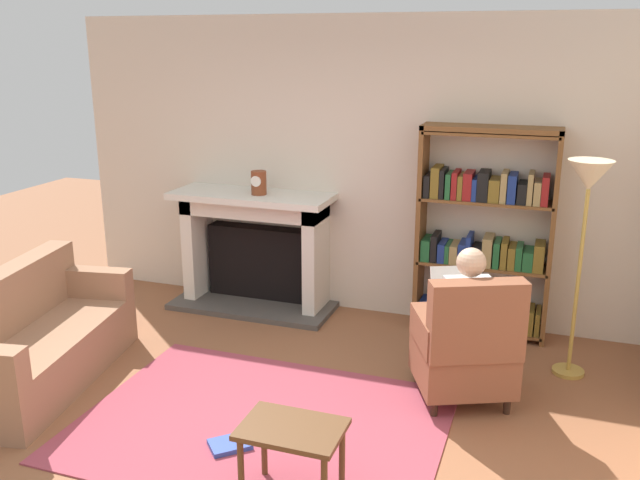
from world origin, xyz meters
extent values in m
plane|color=brown|center=(0.00, 0.00, 0.00)|extent=(14.00, 14.00, 0.00)
cube|color=beige|center=(0.00, 2.55, 1.35)|extent=(5.60, 0.10, 2.70)
cube|color=#9D3E4B|center=(0.00, 0.30, 0.01)|extent=(2.40, 1.80, 0.01)
cube|color=#4C4742|center=(-0.93, 2.18, 0.03)|extent=(1.55, 0.64, 0.05)
cube|color=black|center=(-0.93, 2.40, 0.40)|extent=(1.03, 0.20, 0.70)
cube|color=silver|center=(-1.55, 2.28, 0.53)|extent=(0.12, 0.44, 1.06)
cube|color=silver|center=(-0.32, 2.28, 0.53)|extent=(0.12, 0.44, 1.06)
cube|color=silver|center=(-0.93, 2.28, 0.98)|extent=(1.35, 0.44, 0.16)
cube|color=silver|center=(-0.93, 2.22, 1.09)|extent=(1.51, 0.56, 0.06)
cylinder|color=brown|center=(-0.84, 2.20, 1.23)|extent=(0.14, 0.14, 0.22)
cylinder|color=white|center=(-0.84, 2.14, 1.25)|extent=(0.10, 0.01, 0.10)
cube|color=brown|center=(0.63, 2.34, 0.90)|extent=(0.04, 0.32, 1.80)
cube|color=brown|center=(1.72, 2.34, 0.90)|extent=(0.04, 0.32, 1.80)
cube|color=brown|center=(1.18, 2.34, 1.78)|extent=(1.13, 0.32, 0.04)
cube|color=brown|center=(1.18, 2.34, 0.06)|extent=(1.09, 0.32, 0.02)
cube|color=navy|center=(0.70, 2.33, 0.16)|extent=(0.08, 0.26, 0.18)
cube|color=#4C1E59|center=(0.79, 2.33, 0.19)|extent=(0.07, 0.26, 0.23)
cube|color=#4C1E59|center=(0.86, 2.33, 0.19)|extent=(0.05, 0.26, 0.24)
cube|color=brown|center=(0.92, 2.33, 0.15)|extent=(0.06, 0.26, 0.16)
cube|color=maroon|center=(0.98, 2.33, 0.20)|extent=(0.06, 0.26, 0.25)
cube|color=navy|center=(1.05, 2.33, 0.17)|extent=(0.07, 0.26, 0.19)
cube|color=brown|center=(1.11, 2.33, 0.20)|extent=(0.04, 0.26, 0.25)
cube|color=navy|center=(1.18, 2.33, 0.19)|extent=(0.08, 0.26, 0.24)
cube|color=black|center=(1.26, 2.33, 0.15)|extent=(0.09, 0.26, 0.16)
cube|color=maroon|center=(1.35, 2.33, 0.15)|extent=(0.08, 0.26, 0.17)
cube|color=#997F4C|center=(1.43, 2.33, 0.19)|extent=(0.07, 0.26, 0.24)
cube|color=#1E592D|center=(1.50, 2.33, 0.15)|extent=(0.05, 0.26, 0.16)
cube|color=navy|center=(1.56, 2.33, 0.19)|extent=(0.04, 0.26, 0.23)
cube|color=brown|center=(1.61, 2.33, 0.18)|extent=(0.06, 0.26, 0.21)
cube|color=brown|center=(1.67, 2.33, 0.17)|extent=(0.04, 0.26, 0.20)
cube|color=brown|center=(1.18, 2.34, 0.62)|extent=(1.09, 0.32, 0.02)
cube|color=#1E592D|center=(0.70, 2.33, 0.73)|extent=(0.08, 0.26, 0.19)
cube|color=black|center=(0.77, 2.33, 0.75)|extent=(0.05, 0.26, 0.23)
cube|color=navy|center=(0.84, 2.33, 0.72)|extent=(0.06, 0.26, 0.17)
cube|color=#1E592D|center=(0.89, 2.33, 0.71)|extent=(0.04, 0.26, 0.16)
cube|color=#997F4C|center=(0.94, 2.33, 0.71)|extent=(0.07, 0.26, 0.16)
cube|color=navy|center=(1.01, 2.33, 0.72)|extent=(0.06, 0.26, 0.18)
cube|color=navy|center=(1.06, 2.33, 0.76)|extent=(0.04, 0.26, 0.25)
cube|color=black|center=(1.13, 2.33, 0.71)|extent=(0.08, 0.26, 0.16)
cube|color=#997F4C|center=(1.22, 2.33, 0.76)|extent=(0.08, 0.26, 0.25)
cube|color=#1E592D|center=(1.30, 2.33, 0.74)|extent=(0.05, 0.26, 0.22)
cube|color=brown|center=(1.36, 2.33, 0.75)|extent=(0.05, 0.26, 0.23)
cube|color=brown|center=(1.42, 2.33, 0.73)|extent=(0.06, 0.26, 0.19)
cube|color=#1E592D|center=(1.48, 2.33, 0.73)|extent=(0.05, 0.26, 0.20)
cube|color=#1E592D|center=(1.55, 2.33, 0.72)|extent=(0.08, 0.26, 0.16)
cube|color=brown|center=(1.64, 2.33, 0.75)|extent=(0.08, 0.26, 0.23)
cube|color=brown|center=(1.18, 2.34, 1.18)|extent=(1.09, 0.32, 0.02)
cube|color=black|center=(0.69, 2.33, 1.29)|extent=(0.05, 0.26, 0.19)
cube|color=brown|center=(0.76, 2.33, 1.32)|extent=(0.07, 0.26, 0.26)
cube|color=black|center=(0.82, 2.33, 1.31)|extent=(0.04, 0.26, 0.24)
cube|color=#1E592D|center=(0.87, 2.33, 1.30)|extent=(0.04, 0.26, 0.21)
cube|color=maroon|center=(0.92, 2.33, 1.31)|extent=(0.05, 0.26, 0.23)
cube|color=brown|center=(0.97, 2.33, 1.30)|extent=(0.04, 0.26, 0.20)
cube|color=maroon|center=(1.03, 2.33, 1.31)|extent=(0.07, 0.26, 0.23)
cube|color=navy|center=(1.08, 2.33, 1.29)|extent=(0.04, 0.26, 0.18)
cube|color=black|center=(1.15, 2.33, 1.31)|extent=(0.09, 0.26, 0.24)
cube|color=brown|center=(1.24, 2.33, 1.29)|extent=(0.09, 0.26, 0.19)
cube|color=#997F4C|center=(1.32, 2.33, 1.32)|extent=(0.05, 0.26, 0.25)
cube|color=navy|center=(1.38, 2.33, 1.31)|extent=(0.07, 0.26, 0.23)
cube|color=black|center=(1.46, 2.33, 1.28)|extent=(0.07, 0.26, 0.17)
cube|color=#997F4C|center=(1.52, 2.33, 1.32)|extent=(0.04, 0.26, 0.25)
cube|color=#997F4C|center=(1.58, 2.33, 1.29)|extent=(0.05, 0.26, 0.19)
cube|color=maroon|center=(1.64, 2.33, 1.31)|extent=(0.06, 0.26, 0.24)
cube|color=brown|center=(1.18, 2.34, 1.74)|extent=(1.09, 0.32, 0.02)
cylinder|color=#331E14|center=(1.34, 1.43, 0.06)|extent=(0.05, 0.05, 0.12)
cylinder|color=#331E14|center=(0.87, 1.22, 0.06)|extent=(0.05, 0.05, 0.12)
cylinder|color=#331E14|center=(1.54, 0.99, 0.06)|extent=(0.05, 0.05, 0.12)
cylinder|color=#331E14|center=(1.07, 0.78, 0.06)|extent=(0.05, 0.05, 0.12)
cube|color=brown|center=(1.20, 1.11, 0.27)|extent=(0.83, 0.81, 0.30)
cube|color=brown|center=(1.30, 0.89, 0.70)|extent=(0.65, 0.41, 0.55)
cube|color=brown|center=(1.45, 1.22, 0.53)|extent=(0.33, 0.54, 0.22)
cube|color=brown|center=(0.96, 0.99, 0.53)|extent=(0.33, 0.54, 0.22)
cube|color=silver|center=(1.22, 1.06, 0.67)|extent=(0.37, 0.31, 0.50)
sphere|color=#D8AD8C|center=(1.22, 1.06, 1.04)|extent=(0.20, 0.20, 0.20)
cube|color=#191E3F|center=(1.22, 1.28, 0.47)|extent=(0.27, 0.41, 0.12)
cube|color=#191E3F|center=(1.07, 1.21, 0.47)|extent=(0.27, 0.41, 0.12)
cylinder|color=#191E3F|center=(1.14, 1.45, 0.21)|extent=(0.10, 0.10, 0.42)
cylinder|color=#191E3F|center=(0.99, 1.38, 0.21)|extent=(0.10, 0.10, 0.42)
cube|color=white|center=(1.09, 1.36, 0.77)|extent=(0.37, 0.25, 0.25)
cube|color=#9C6F52|center=(-1.77, 0.32, 0.20)|extent=(0.98, 1.80, 0.40)
cube|color=#9C6F52|center=(-2.04, 0.27, 0.62)|extent=(0.49, 1.71, 0.45)
cube|color=#9C6F52|center=(-1.90, 1.08, 0.52)|extent=(0.72, 0.28, 0.24)
cube|color=brown|center=(0.48, -0.36, 0.45)|extent=(0.56, 0.39, 0.03)
cylinder|color=brown|center=(0.25, -0.51, 0.22)|extent=(0.04, 0.04, 0.43)
cylinder|color=brown|center=(0.25, -0.20, 0.22)|extent=(0.04, 0.04, 0.43)
cylinder|color=brown|center=(0.72, -0.20, 0.22)|extent=(0.04, 0.04, 0.43)
cube|color=#267233|center=(0.28, 0.27, 0.03)|extent=(0.23, 0.23, 0.03)
cube|color=#334CA5|center=(-0.07, -0.02, 0.03)|extent=(0.31, 0.31, 0.03)
cylinder|color=#B7933F|center=(1.93, 1.76, 0.01)|extent=(0.24, 0.24, 0.03)
cylinder|color=#B7933F|center=(1.93, 1.76, 0.74)|extent=(0.03, 0.03, 1.42)
cone|color=beige|center=(1.93, 1.76, 1.55)|extent=(0.32, 0.32, 0.22)
camera|label=1|loc=(1.71, -3.38, 2.46)|focal=38.36mm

